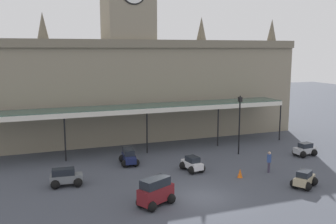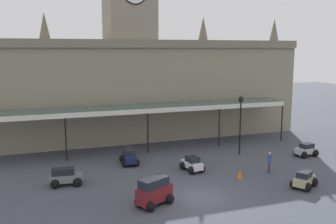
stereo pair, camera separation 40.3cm
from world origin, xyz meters
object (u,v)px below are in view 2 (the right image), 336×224
object	(u,v)px
victorian_lamppost	(240,119)
car_maroon_van	(154,193)
car_beige_sedan	(304,181)
traffic_cone	(240,174)
car_grey_estate	(66,178)
pedestrian_beside_cars	(269,161)
car_white_sedan	(192,165)
car_navy_estate	(129,157)
car_silver_sedan	(306,151)

from	to	relation	value
victorian_lamppost	car_maroon_van	bearing A→B (deg)	-142.30
car_beige_sedan	traffic_cone	distance (m)	4.60
car_grey_estate	car_maroon_van	size ratio (longest dim) A/B	0.90
pedestrian_beside_cars	victorian_lamppost	bearing A→B (deg)	84.71
pedestrian_beside_cars	car_white_sedan	bearing A→B (deg)	156.30
car_white_sedan	car_maroon_van	size ratio (longest dim) A/B	0.83
car_navy_estate	car_grey_estate	xyz separation A→B (m)	(-5.53, -3.49, 0.00)
victorian_lamppost	car_silver_sedan	bearing A→B (deg)	-25.32
traffic_cone	car_white_sedan	bearing A→B (deg)	134.84
car_beige_sedan	car_white_sedan	size ratio (longest dim) A/B	1.05
car_navy_estate	pedestrian_beside_cars	distance (m)	11.47
car_white_sedan	traffic_cone	bearing A→B (deg)	-45.16
traffic_cone	car_navy_estate	bearing A→B (deg)	138.01
car_beige_sedan	car_white_sedan	bearing A→B (deg)	134.27
victorian_lamppost	pedestrian_beside_cars	bearing A→B (deg)	-95.29
car_grey_estate	victorian_lamppost	size ratio (longest dim) A/B	0.43
car_navy_estate	car_maroon_van	xyz separation A→B (m)	(-0.66, -9.03, 0.24)
pedestrian_beside_cars	car_maroon_van	bearing A→B (deg)	-163.72
car_maroon_van	pedestrian_beside_cars	distance (m)	10.89
car_navy_estate	car_silver_sedan	world-z (taller)	car_navy_estate
car_silver_sedan	pedestrian_beside_cars	distance (m)	6.57
car_grey_estate	car_silver_sedan	world-z (taller)	car_grey_estate
car_beige_sedan	car_silver_sedan	xyz separation A→B (m)	(5.51, 6.50, 0.00)
car_beige_sedan	car_maroon_van	distance (m)	10.86
car_maroon_van	car_beige_sedan	bearing A→B (deg)	-3.12
car_navy_estate	car_maroon_van	bearing A→B (deg)	-94.19
car_grey_estate	car_silver_sedan	size ratio (longest dim) A/B	1.10
car_white_sedan	traffic_cone	xyz separation A→B (m)	(2.73, -2.75, -0.17)
car_maroon_van	traffic_cone	xyz separation A→B (m)	(7.66, 2.73, -0.47)
car_maroon_van	traffic_cone	world-z (taller)	car_maroon_van
car_beige_sedan	traffic_cone	world-z (taller)	car_beige_sedan
car_white_sedan	traffic_cone	distance (m)	3.88
car_grey_estate	car_maroon_van	distance (m)	7.37
car_beige_sedan	victorian_lamppost	bearing A→B (deg)	89.29
traffic_cone	car_maroon_van	bearing A→B (deg)	-160.37
traffic_cone	car_beige_sedan	bearing A→B (deg)	-46.21
victorian_lamppost	traffic_cone	bearing A→B (deg)	-119.89
car_beige_sedan	car_silver_sedan	distance (m)	8.52
car_white_sedan	car_navy_estate	world-z (taller)	car_navy_estate
car_grey_estate	traffic_cone	world-z (taller)	car_grey_estate
car_maroon_van	pedestrian_beside_cars	xyz separation A→B (m)	(10.45, 3.05, 0.10)
car_beige_sedan	car_grey_estate	world-z (taller)	car_grey_estate
car_beige_sedan	victorian_lamppost	size ratio (longest dim) A/B	0.41
pedestrian_beside_cars	car_grey_estate	bearing A→B (deg)	170.80
car_beige_sedan	car_navy_estate	distance (m)	14.00
car_silver_sedan	car_grey_estate	bearing A→B (deg)	-178.98
car_navy_estate	victorian_lamppost	world-z (taller)	victorian_lamppost
car_grey_estate	victorian_lamppost	xyz separation A→B (m)	(15.82, 2.93, 2.79)
car_beige_sedan	car_navy_estate	xyz separation A→B (m)	(-10.18, 9.62, 0.06)
car_silver_sedan	traffic_cone	xyz separation A→B (m)	(-8.69, -3.18, -0.17)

